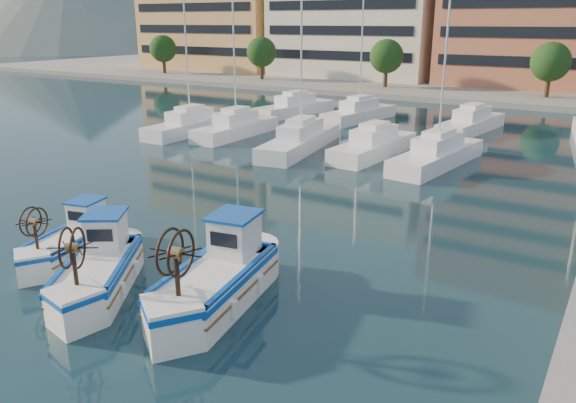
# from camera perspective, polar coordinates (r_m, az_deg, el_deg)

# --- Properties ---
(ground) EXTENTS (300.00, 300.00, 0.00)m
(ground) POSITION_cam_1_polar(r_m,az_deg,el_deg) (18.43, -14.33, -9.25)
(ground) COLOR #1B3747
(ground) RESTS_ON ground
(hill_west) EXTENTS (180.00, 180.00, 60.00)m
(hill_west) POSITION_cam_1_polar(r_m,az_deg,el_deg) (194.67, -20.40, 14.41)
(hill_west) COLOR slate
(hill_west) RESTS_ON ground
(yacht_marina) EXTENTS (35.85, 24.15, 11.50)m
(yacht_marina) POSITION_cam_1_polar(r_m,az_deg,el_deg) (42.12, 10.38, 7.07)
(yacht_marina) COLOR white
(yacht_marina) RESTS_ON ground
(fishing_boat_a) EXTENTS (2.40, 4.04, 2.45)m
(fishing_boat_a) POSITION_cam_1_polar(r_m,az_deg,el_deg) (21.80, -21.05, -3.66)
(fishing_boat_a) COLOR white
(fishing_boat_a) RESTS_ON ground
(fishing_boat_b) EXTENTS (3.95, 4.68, 2.86)m
(fishing_boat_b) POSITION_cam_1_polar(r_m,az_deg,el_deg) (18.86, -18.64, -6.36)
(fishing_boat_b) COLOR white
(fishing_boat_b) RESTS_ON ground
(fishing_boat_c) EXTENTS (2.88, 5.21, 3.16)m
(fishing_boat_c) POSITION_cam_1_polar(r_m,az_deg,el_deg) (17.23, -7.13, -7.57)
(fishing_boat_c) COLOR white
(fishing_boat_c) RESTS_ON ground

